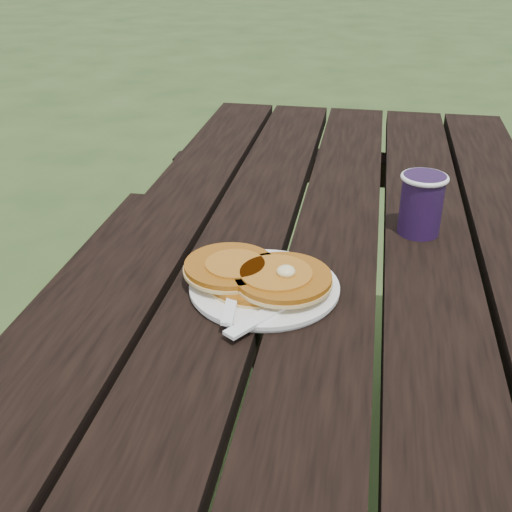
% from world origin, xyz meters
% --- Properties ---
extents(picnic_table, '(1.36, 1.80, 0.75)m').
position_xyz_m(picnic_table, '(0.00, 0.00, 0.37)').
color(picnic_table, black).
rests_on(picnic_table, ground).
extents(plate, '(0.27, 0.27, 0.01)m').
position_xyz_m(plate, '(-0.09, -0.08, 0.76)').
color(plate, white).
rests_on(plate, picnic_table).
extents(pancake_stack, '(0.21, 0.15, 0.04)m').
position_xyz_m(pancake_stack, '(-0.10, -0.08, 0.77)').
color(pancake_stack, '#A85E13').
rests_on(pancake_stack, plate).
extents(knife, '(0.12, 0.16, 0.00)m').
position_xyz_m(knife, '(-0.06, -0.14, 0.76)').
color(knife, white).
rests_on(knife, plate).
extents(fork, '(0.05, 0.16, 0.01)m').
position_xyz_m(fork, '(-0.12, -0.15, 0.77)').
color(fork, white).
rests_on(fork, plate).
extents(coffee_cup, '(0.08, 0.08, 0.10)m').
position_xyz_m(coffee_cup, '(0.14, 0.15, 0.81)').
color(coffee_cup, '#221034').
rests_on(coffee_cup, picnic_table).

